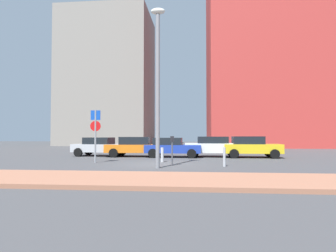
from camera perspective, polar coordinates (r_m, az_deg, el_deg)
The scene contains 14 objects.
ground_plane at distance 15.90m, azimuth -1.81°, elevation -7.53°, with size 120.00×120.00×0.00m, color #424244.
sidewalk_brick at distance 9.99m, azimuth -6.33°, elevation -10.45°, with size 40.00×3.32×0.14m, color #9E664C.
parked_car_silver at distance 22.65m, azimuth -13.22°, elevation -3.93°, with size 4.22×2.23×1.42m.
parked_car_orange at distance 21.52m, azimuth -6.36°, elevation -4.04°, with size 4.57×2.12×1.46m.
parked_car_blue at distance 20.87m, azimuth 0.75°, elevation -4.17°, with size 4.02×1.96×1.40m.
parked_car_white at distance 21.42m, azimuth 8.90°, elevation -3.95°, with size 4.12×2.01×1.49m.
parked_car_yellow at distance 21.35m, azimuth 16.04°, elevation -3.90°, with size 3.99×2.03×1.50m.
parking_sign_post at distance 17.07m, azimuth -14.14°, elevation -0.66°, with size 0.60×0.10×3.04m.
parking_meter at distance 14.93m, azimuth 0.83°, elevation -4.11°, with size 0.18×0.14×1.53m.
street_lamp at distance 14.17m, azimuth -2.03°, elevation 10.16°, with size 0.70×0.36×7.77m.
traffic_bollard_near at distance 17.04m, azimuth -1.15°, elevation -5.71°, with size 0.17×0.17×0.85m, color #B7B7BC.
traffic_bollard_mid at distance 14.86m, azimuth 11.06°, elevation -6.01°, with size 0.13×0.13×0.97m, color #B7B7BC.
building_colorful_midrise at distance 46.40m, azimuth 19.37°, elevation 13.07°, with size 17.95×15.93×26.94m, color #BF3833.
building_under_construction at distance 50.17m, azimuth -11.69°, elevation 8.86°, with size 14.15×11.46×21.80m, color gray.
Camera 1 is at (2.03, -15.69, 1.55)m, focal length 30.86 mm.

